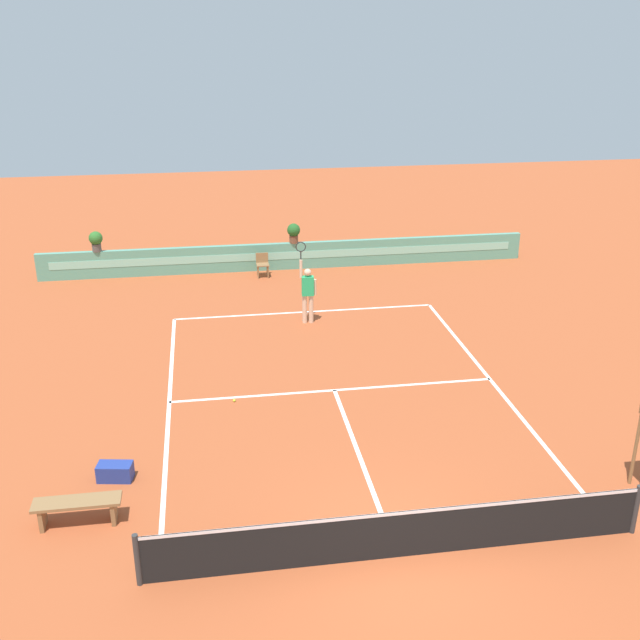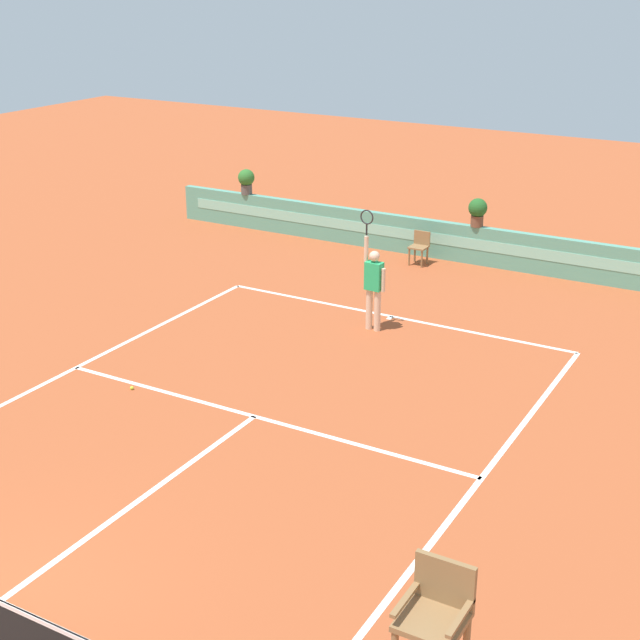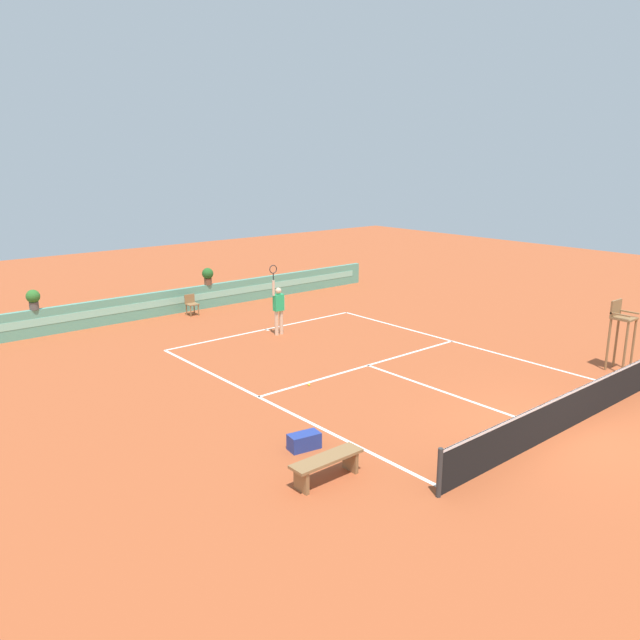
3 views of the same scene
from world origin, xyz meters
TOP-DOWN VIEW (x-y plane):
  - ground_plane at (0.00, 6.00)m, footprint 60.00×60.00m
  - court_lines at (0.00, 6.72)m, footprint 8.32×11.94m
  - back_wall_barrier at (0.00, 16.39)m, footprint 18.00×0.21m
  - ball_kid_chair at (-1.02, 15.66)m, footprint 0.44×0.44m
  - tennis_player at (-0.03, 11.00)m, footprint 0.62×0.24m
  - tennis_ball_near_baseline at (-2.53, 6.18)m, footprint 0.07×0.07m
  - potted_plant_far_left at (-6.84, 16.39)m, footprint 0.48×0.48m
  - potted_plant_centre at (0.21, 16.39)m, footprint 0.48×0.48m

SIDE VIEW (x-z plane):
  - ground_plane at x=0.00m, z-range 0.00..0.00m
  - court_lines at x=0.00m, z-range 0.00..0.01m
  - tennis_ball_near_baseline at x=-2.53m, z-range 0.00..0.07m
  - ball_kid_chair at x=-1.02m, z-range 0.05..0.90m
  - back_wall_barrier at x=0.00m, z-range 0.00..1.00m
  - tennis_player at x=-0.03m, z-range -0.24..2.34m
  - potted_plant_far_left at x=-6.84m, z-range 1.05..1.78m
  - potted_plant_centre at x=0.21m, z-range 1.05..1.78m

